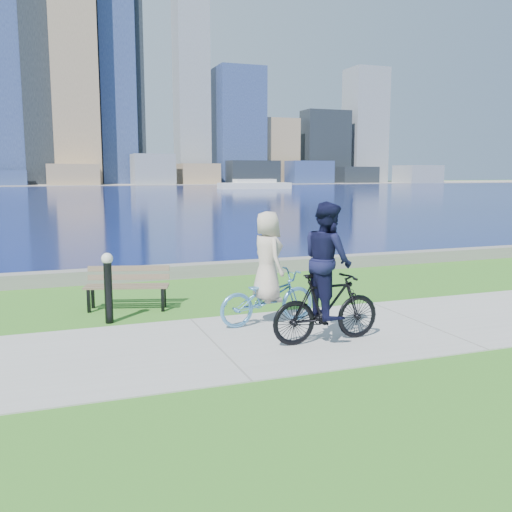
{
  "coord_description": "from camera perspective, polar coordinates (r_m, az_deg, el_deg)",
  "views": [
    {
      "loc": [
        -6.48,
        -8.69,
        2.81
      ],
      "look_at": [
        -2.48,
        2.23,
        1.1
      ],
      "focal_mm": 40.0,
      "sensor_mm": 36.0,
      "label": 1
    }
  ],
  "objects": [
    {
      "name": "ground",
      "position": [
        11.19,
        16.18,
        -6.51
      ],
      "size": [
        320.0,
        320.0,
        0.0
      ],
      "primitive_type": "plane",
      "color": "#2E6B1C",
      "rests_on": "ground"
    },
    {
      "name": "concrete_path",
      "position": [
        11.19,
        16.18,
        -6.46
      ],
      "size": [
        80.0,
        3.5,
        0.02
      ],
      "primitive_type": "cube",
      "color": "#999894",
      "rests_on": "ground"
    },
    {
      "name": "seawall",
      "position": [
        16.45,
        3.38,
        -0.86
      ],
      "size": [
        90.0,
        0.5,
        0.35
      ],
      "primitive_type": "cube",
      "color": "slate",
      "rests_on": "ground"
    },
    {
      "name": "bay_water",
      "position": [
        81.0,
        -15.58,
        6.09
      ],
      "size": [
        320.0,
        131.0,
        0.01
      ],
      "primitive_type": "cube",
      "color": "#0C174E",
      "rests_on": "ground"
    },
    {
      "name": "far_shore",
      "position": [
        138.87,
        -17.54,
        6.86
      ],
      "size": [
        320.0,
        30.0,
        0.12
      ],
      "primitive_type": "cube",
      "color": "gray",
      "rests_on": "ground"
    },
    {
      "name": "city_skyline",
      "position": [
        139.5,
        -19.09,
        15.89
      ],
      "size": [
        178.32,
        23.22,
        76.0
      ],
      "color": "slate",
      "rests_on": "ground"
    },
    {
      "name": "ferry_far",
      "position": [
        97.32,
        -0.14,
        7.13
      ],
      "size": [
        12.22,
        3.49,
        1.66
      ],
      "color": "silver",
      "rests_on": "ground"
    },
    {
      "name": "park_bench",
      "position": [
        12.08,
        -12.72,
        -2.69
      ],
      "size": [
        1.79,
        1.04,
        0.88
      ],
      "rotation": [
        0.0,
        0.0,
        -0.29
      ],
      "color": "black",
      "rests_on": "ground"
    },
    {
      "name": "bollard_lamp",
      "position": [
        10.98,
        -14.58,
        -2.64
      ],
      "size": [
        0.22,
        0.22,
        1.34
      ],
      "color": "black",
      "rests_on": "ground"
    },
    {
      "name": "cyclist_woman",
      "position": [
        10.51,
        1.14,
        -2.67
      ],
      "size": [
        0.86,
        1.97,
        2.09
      ],
      "rotation": [
        0.0,
        0.0,
        1.68
      ],
      "color": "#5393CA",
      "rests_on": "ground"
    },
    {
      "name": "cyclist_man",
      "position": [
        9.43,
        7.1,
        -2.79
      ],
      "size": [
        0.73,
        1.94,
        2.33
      ],
      "rotation": [
        0.0,
        0.0,
        1.6
      ],
      "color": "black",
      "rests_on": "ground"
    }
  ]
}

